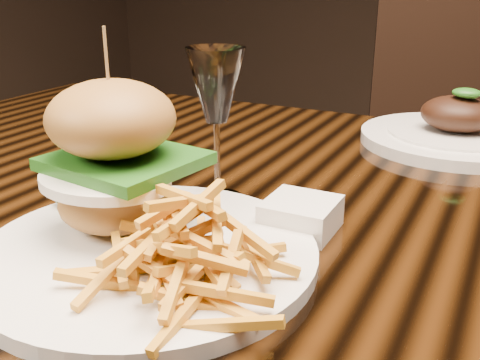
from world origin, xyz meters
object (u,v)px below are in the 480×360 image
at_px(dining_table, 315,256).
at_px(far_dish, 455,134).
at_px(burger_plate, 141,204).
at_px(chair_far, 457,165).
at_px(wine_glass, 216,91).

distance_m(dining_table, far_dish, 0.35).
bearing_deg(far_dish, dining_table, -109.76).
distance_m(dining_table, burger_plate, 0.27).
relative_size(burger_plate, chair_far, 0.34).
bearing_deg(wine_glass, burger_plate, -87.21).
distance_m(burger_plate, far_dish, 0.58).
bearing_deg(chair_far, wine_glass, -117.14).
bearing_deg(wine_glass, dining_table, 28.48).
xyz_separation_m(dining_table, chair_far, (0.08, 0.89, -0.13)).
relative_size(dining_table, wine_glass, 8.77).
bearing_deg(far_dish, burger_plate, -111.72).
distance_m(wine_glass, chair_far, 1.02).
bearing_deg(burger_plate, wine_glass, 113.29).
height_order(dining_table, far_dish, far_dish).
distance_m(dining_table, chair_far, 0.90).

